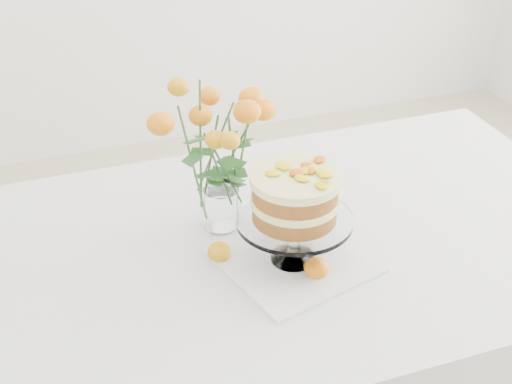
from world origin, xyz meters
TOP-DOWN VIEW (x-y plane):
  - table at (0.00, 0.00)m, footprint 1.43×0.93m
  - napkin at (-0.09, -0.09)m, footprint 0.36×0.36m
  - cake_stand at (-0.09, -0.09)m, footprint 0.25×0.25m
  - rose_vase at (-0.20, 0.09)m, footprint 0.27×0.27m
  - loose_rose_near at (-0.24, -0.03)m, footprint 0.09×0.05m
  - loose_rose_far at (-0.06, -0.15)m, footprint 0.10×0.05m
  - stray_petal_a at (-0.12, -0.10)m, footprint 0.03×0.02m
  - stray_petal_b at (-0.02, -0.14)m, footprint 0.03×0.02m

SIDE VIEW (x-z plane):
  - table at x=0.00m, z-range 0.30..1.05m
  - stray_petal_a at x=-0.12m, z-range 0.76..0.76m
  - stray_petal_b at x=-0.02m, z-range 0.76..0.76m
  - napkin at x=-0.09m, z-range 0.76..0.77m
  - loose_rose_near at x=-0.24m, z-range 0.76..0.80m
  - loose_rose_far at x=-0.06m, z-range 0.76..0.80m
  - cake_stand at x=-0.09m, z-range 0.80..1.03m
  - rose_vase at x=-0.20m, z-range 0.79..1.19m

